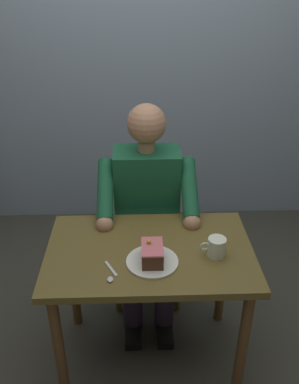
{
  "coord_description": "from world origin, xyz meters",
  "views": [
    {
      "loc": [
        0.05,
        1.51,
        1.88
      ],
      "look_at": [
        -0.0,
        -0.1,
        0.96
      ],
      "focal_mm": 38.15,
      "sensor_mm": 36.0,
      "label": 1
    }
  ],
  "objects_px": {
    "dining_table": "(150,267)",
    "cake_slice": "(152,253)",
    "dessert_spoon": "(111,274)",
    "coffee_cup": "(216,247)",
    "seated_person": "(147,213)",
    "chair": "(146,220)"
  },
  "relations": [
    {
      "from": "chair",
      "to": "coffee_cup",
      "type": "bearing_deg",
      "value": 115.03
    },
    {
      "from": "seated_person",
      "to": "cake_slice",
      "type": "xyz_separation_m",
      "value": [
        -0.01,
        0.51,
        0.11
      ]
    },
    {
      "from": "cake_slice",
      "to": "chair",
      "type": "bearing_deg",
      "value": -89.37
    },
    {
      "from": "cake_slice",
      "to": "coffee_cup",
      "type": "xyz_separation_m",
      "value": [
        -0.29,
        -0.04,
        -0.0
      ]
    },
    {
      "from": "seated_person",
      "to": "cake_slice",
      "type": "bearing_deg",
      "value": 90.84
    },
    {
      "from": "dining_table",
      "to": "seated_person",
      "type": "xyz_separation_m",
      "value": [
        0.0,
        -0.41,
        0.04
      ]
    },
    {
      "from": "dining_table",
      "to": "cake_slice",
      "type": "relative_size",
      "value": 6.75
    },
    {
      "from": "coffee_cup",
      "to": "cake_slice",
      "type": "bearing_deg",
      "value": 8.04
    },
    {
      "from": "dining_table",
      "to": "dessert_spoon",
      "type": "relative_size",
      "value": 6.9
    },
    {
      "from": "dessert_spoon",
      "to": "coffee_cup",
      "type": "bearing_deg",
      "value": -165.72
    },
    {
      "from": "seated_person",
      "to": "coffee_cup",
      "type": "distance_m",
      "value": 0.56
    },
    {
      "from": "seated_person",
      "to": "coffee_cup",
      "type": "bearing_deg",
      "value": 122.5
    },
    {
      "from": "dining_table",
      "to": "dessert_spoon",
      "type": "height_order",
      "value": "dessert_spoon"
    },
    {
      "from": "cake_slice",
      "to": "dessert_spoon",
      "type": "bearing_deg",
      "value": 23.58
    },
    {
      "from": "dining_table",
      "to": "coffee_cup",
      "type": "xyz_separation_m",
      "value": [
        -0.3,
        0.05,
        0.15
      ]
    },
    {
      "from": "dining_table",
      "to": "cake_slice",
      "type": "xyz_separation_m",
      "value": [
        -0.01,
        0.09,
        0.15
      ]
    },
    {
      "from": "coffee_cup",
      "to": "chair",
      "type": "bearing_deg",
      "value": -64.97
    },
    {
      "from": "dining_table",
      "to": "dessert_spoon",
      "type": "bearing_deg",
      "value": 44.9
    },
    {
      "from": "coffee_cup",
      "to": "dessert_spoon",
      "type": "xyz_separation_m",
      "value": [
        0.47,
        0.12,
        -0.04
      ]
    },
    {
      "from": "cake_slice",
      "to": "coffee_cup",
      "type": "distance_m",
      "value": 0.29
    },
    {
      "from": "chair",
      "to": "dessert_spoon",
      "type": "distance_m",
      "value": 0.81
    },
    {
      "from": "dining_table",
      "to": "dessert_spoon",
      "type": "xyz_separation_m",
      "value": [
        0.17,
        0.17,
        0.11
      ]
    }
  ]
}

